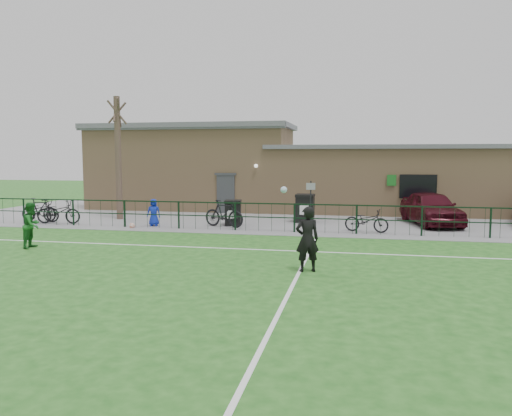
% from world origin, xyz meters
% --- Properties ---
extents(ground, '(90.00, 90.00, 0.00)m').
position_xyz_m(ground, '(0.00, 0.00, 0.00)').
color(ground, '#1E5418').
rests_on(ground, ground).
extents(paving_strip, '(34.00, 13.00, 0.02)m').
position_xyz_m(paving_strip, '(0.00, 13.50, 0.01)').
color(paving_strip, slate).
rests_on(paving_strip, ground).
extents(pitch_line_touch, '(28.00, 0.10, 0.01)m').
position_xyz_m(pitch_line_touch, '(0.00, 7.80, 0.00)').
color(pitch_line_touch, white).
rests_on(pitch_line_touch, ground).
extents(pitch_line_mid, '(28.00, 0.10, 0.01)m').
position_xyz_m(pitch_line_mid, '(0.00, 4.00, 0.00)').
color(pitch_line_mid, white).
rests_on(pitch_line_mid, ground).
extents(pitch_line_perp, '(0.10, 16.00, 0.01)m').
position_xyz_m(pitch_line_perp, '(2.00, 0.00, 0.00)').
color(pitch_line_perp, white).
rests_on(pitch_line_perp, ground).
extents(perimeter_fence, '(28.00, 0.10, 1.20)m').
position_xyz_m(perimeter_fence, '(0.00, 8.00, 0.60)').
color(perimeter_fence, black).
rests_on(perimeter_fence, ground).
extents(bare_tree, '(0.30, 0.30, 6.00)m').
position_xyz_m(bare_tree, '(-8.00, 10.50, 3.00)').
color(bare_tree, '#48362C').
rests_on(bare_tree, ground).
extents(wheelie_bin_left, '(0.81, 0.89, 1.04)m').
position_xyz_m(wheelie_bin_left, '(-1.97, 9.51, 0.54)').
color(wheelie_bin_left, black).
rests_on(wheelie_bin_left, paving_strip).
extents(wheelie_bin_right, '(0.82, 0.93, 1.23)m').
position_xyz_m(wheelie_bin_right, '(1.11, 11.18, 0.63)').
color(wheelie_bin_right, black).
rests_on(wheelie_bin_right, paving_strip).
extents(sign_post, '(0.07, 0.07, 2.00)m').
position_xyz_m(sign_post, '(1.47, 10.04, 1.02)').
color(sign_post, black).
rests_on(sign_post, paving_strip).
extents(car_maroon, '(2.73, 4.77, 1.53)m').
position_xyz_m(car_maroon, '(6.81, 11.39, 0.78)').
color(car_maroon, '#410B16').
rests_on(car_maroon, paving_strip).
extents(bicycle_a, '(2.04, 0.79, 1.06)m').
position_xyz_m(bicycle_a, '(-11.22, 8.81, 0.55)').
color(bicycle_a, black).
rests_on(bicycle_a, paving_strip).
extents(bicycle_b, '(1.90, 0.66, 1.12)m').
position_xyz_m(bicycle_b, '(-11.33, 8.88, 0.58)').
color(bicycle_b, black).
rests_on(bicycle_b, paving_strip).
extents(bicycle_c, '(2.14, 0.94, 1.09)m').
position_xyz_m(bicycle_c, '(-9.99, 8.38, 0.57)').
color(bicycle_c, black).
rests_on(bicycle_c, paving_strip).
extents(bicycle_d, '(2.04, 1.14, 1.18)m').
position_xyz_m(bicycle_d, '(-2.21, 8.83, 0.61)').
color(bicycle_d, black).
rests_on(bicycle_d, paving_strip).
extents(bicycle_e, '(1.89, 1.04, 0.94)m').
position_xyz_m(bicycle_e, '(3.90, 8.61, 0.49)').
color(bicycle_e, black).
rests_on(bicycle_e, paving_strip).
extents(spectator_child, '(0.66, 0.50, 1.21)m').
position_xyz_m(spectator_child, '(-5.37, 8.53, 0.63)').
color(spectator_child, '#1228A9').
rests_on(spectator_child, paving_strip).
extents(goalkeeper_kick, '(1.56, 3.30, 2.14)m').
position_xyz_m(goalkeeper_kick, '(2.17, 1.22, 0.92)').
color(goalkeeper_kick, black).
rests_on(goalkeeper_kick, ground).
extents(outfield_player, '(0.65, 0.80, 1.56)m').
position_xyz_m(outfield_player, '(-7.39, 2.84, 0.78)').
color(outfield_player, '#1C6222').
rests_on(outfield_player, ground).
extents(ball_ground, '(0.24, 0.24, 0.24)m').
position_xyz_m(ball_ground, '(-6.03, 7.73, 0.12)').
color(ball_ground, silver).
rests_on(ball_ground, ground).
extents(clubhouse, '(24.25, 5.40, 4.96)m').
position_xyz_m(clubhouse, '(-0.88, 16.50, 2.22)').
color(clubhouse, tan).
rests_on(clubhouse, ground).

